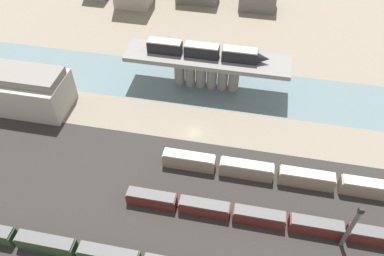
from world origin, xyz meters
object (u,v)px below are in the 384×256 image
train_on_bridge (206,51)px  warehouse_building (14,88)px  train_yard_mid (266,218)px  train_yard_far (282,175)px  signal_tower (351,228)px

train_on_bridge → warehouse_building: bearing=-160.5°
train_yard_mid → train_yard_far: size_ratio=1.07×
train_on_bridge → train_yard_mid: bearing=-64.7°
train_yard_mid → warehouse_building: warehouse_building is taller
train_on_bridge → signal_tower: (35.30, -44.15, -5.41)m
train_on_bridge → signal_tower: size_ratio=2.50×
train_yard_mid → train_yard_far: (2.97, 11.65, 0.35)m
train_yard_far → warehouse_building: 73.69m
train_on_bridge → train_yard_mid: 47.63m
train_yard_mid → train_yard_far: train_yard_far is taller
train_yard_mid → signal_tower: 16.39m
signal_tower → train_on_bridge: bearing=128.6°
train_yard_far → train_yard_mid: bearing=-104.3°
train_on_bridge → train_yard_far: train_on_bridge is taller
train_yard_far → signal_tower: bearing=-47.8°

